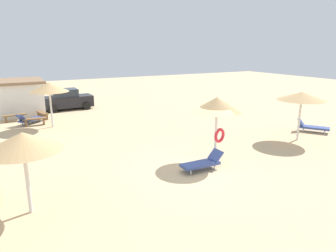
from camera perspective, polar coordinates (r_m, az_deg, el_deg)
ground_plane at (r=13.68m, az=6.10°, el=-7.64°), size 80.00×80.00×0.00m
parasol_0 at (r=18.49m, az=23.43°, el=5.06°), size 2.61×2.61×2.73m
parasol_1 at (r=21.21m, az=-21.07°, el=6.69°), size 2.42×2.42×2.93m
parasol_2 at (r=13.96m, az=9.02°, el=3.78°), size 2.22×2.22×2.96m
parasol_4 at (r=10.27m, az=-25.22°, el=-2.65°), size 2.33×2.33×2.65m
lounger_0 at (r=21.06m, az=25.01°, el=-0.10°), size 1.57×1.89×0.81m
lounger_1 at (r=23.04m, az=-24.13°, el=1.14°), size 1.86×1.64×0.80m
lounger_2 at (r=13.36m, az=6.45°, el=-6.72°), size 1.87×0.66×0.78m
bench_0 at (r=24.32m, az=-22.15°, el=2.04°), size 0.68×1.55×0.49m
bench_1 at (r=24.26m, az=-26.46°, el=1.56°), size 1.53×0.51×0.49m
bench_2 at (r=22.47m, az=-23.36°, el=0.97°), size 1.52×0.49×0.49m
parked_car at (r=27.21m, az=-18.14°, el=4.64°), size 4.01×2.01×1.72m
beach_cabana at (r=26.96m, az=-26.75°, el=4.82°), size 4.57×4.36×2.62m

